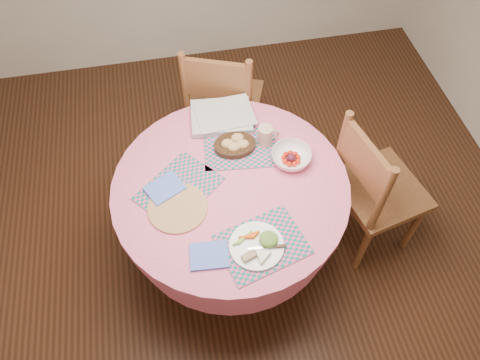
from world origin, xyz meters
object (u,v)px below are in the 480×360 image
(bread_bowl, at_px, (235,144))
(fruit_bowl, at_px, (291,157))
(chair_back, at_px, (222,102))
(dining_table, at_px, (231,205))
(dinner_plate, at_px, (258,246))
(chair_right, at_px, (374,188))
(latte_mug, at_px, (266,135))
(wicker_trivet, at_px, (178,208))

(bread_bowl, height_order, fruit_bowl, bread_bowl)
(chair_back, relative_size, bread_bowl, 4.44)
(bread_bowl, bearing_deg, fruit_bowl, -27.59)
(dining_table, xyz_separation_m, fruit_bowl, (0.35, 0.09, 0.23))
(fruit_bowl, bearing_deg, chair_back, 109.21)
(chair_back, relative_size, dinner_plate, 3.93)
(chair_right, relative_size, latte_mug, 8.71)
(chair_right, bearing_deg, dinner_plate, 101.88)
(wicker_trivet, relative_size, fruit_bowl, 1.25)
(dinner_plate, bearing_deg, chair_back, 88.54)
(dining_table, relative_size, bread_bowl, 5.39)
(chair_right, xyz_separation_m, latte_mug, (-0.58, 0.27, 0.28))
(dining_table, xyz_separation_m, chair_back, (0.09, 0.82, -0.02))
(chair_right, relative_size, chair_back, 1.00)
(latte_mug, xyz_separation_m, fruit_bowl, (0.11, -0.15, -0.03))
(bread_bowl, bearing_deg, chair_right, -19.63)
(chair_back, relative_size, wicker_trivet, 3.40)
(bread_bowl, height_order, latte_mug, latte_mug)
(chair_back, distance_m, wicker_trivet, 1.01)
(chair_right, height_order, bread_bowl, chair_right)
(wicker_trivet, xyz_separation_m, fruit_bowl, (0.63, 0.18, 0.03))
(chair_back, height_order, bread_bowl, chair_back)
(dining_table, distance_m, fruit_bowl, 0.42)
(dinner_plate, bearing_deg, latte_mug, 74.09)
(chair_right, bearing_deg, latte_mug, 51.93)
(wicker_trivet, xyz_separation_m, dinner_plate, (0.35, -0.29, 0.02))
(dinner_plate, xyz_separation_m, fruit_bowl, (0.28, 0.48, 0.01))
(bread_bowl, distance_m, fruit_bowl, 0.31)
(chair_right, bearing_deg, chair_back, 27.65)
(dining_table, height_order, chair_right, chair_right)
(fruit_bowl, bearing_deg, chair_right, -14.59)
(dining_table, relative_size, chair_back, 1.21)
(fruit_bowl, bearing_deg, dinner_plate, -120.76)
(dining_table, bearing_deg, bread_bowl, 73.81)
(latte_mug, bearing_deg, wicker_trivet, -147.74)
(dinner_plate, height_order, fruit_bowl, fruit_bowl)
(chair_right, distance_m, fruit_bowl, 0.55)
(dinner_plate, bearing_deg, chair_right, 24.87)
(dinner_plate, relative_size, fruit_bowl, 1.09)
(latte_mug, distance_m, fruit_bowl, 0.18)
(fruit_bowl, bearing_deg, latte_mug, 125.41)
(wicker_trivet, relative_size, dinner_plate, 1.15)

